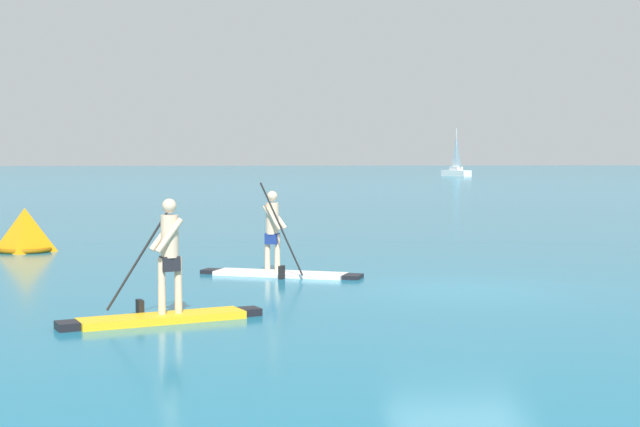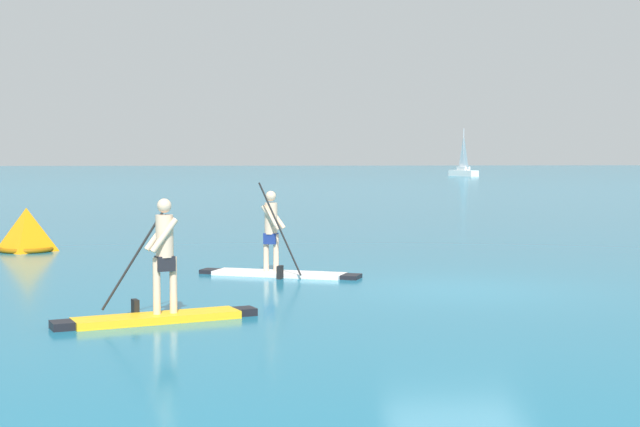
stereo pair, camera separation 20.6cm
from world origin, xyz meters
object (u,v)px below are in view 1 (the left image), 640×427
paddleboarder_mid_center (278,257)px  race_marker_buoy (25,232)px  paddleboarder_near_left (163,294)px  sailboat_right_horizon (456,169)px

paddleboarder_mid_center → race_marker_buoy: paddleboarder_mid_center is taller
paddleboarder_near_left → paddleboarder_mid_center: size_ratio=0.91×
paddleboarder_near_left → sailboat_right_horizon: size_ratio=0.52×
paddleboarder_mid_center → paddleboarder_near_left: bearing=-88.6°
sailboat_right_horizon → race_marker_buoy: bearing=140.0°
paddleboarder_near_left → race_marker_buoy: paddleboarder_near_left is taller
paddleboarder_mid_center → sailboat_right_horizon: (27.90, 91.08, 0.45)m
paddleboarder_mid_center → sailboat_right_horizon: 95.26m
paddleboarder_near_left → sailboat_right_horizon: 100.72m
paddleboarder_near_left → paddleboarder_mid_center: bearing=-131.7°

